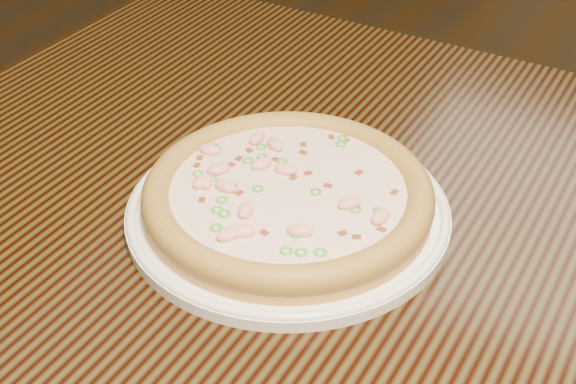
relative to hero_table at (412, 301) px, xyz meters
The scene contains 4 objects.
ground 0.92m from the hero_table, 109.18° to the left, with size 9.00×9.00×0.00m, color black.
hero_table is the anchor object (origin of this frame).
plate 0.17m from the hero_table, 157.38° to the right, with size 0.32×0.32×0.02m.
pizza 0.18m from the hero_table, 157.35° to the right, with size 0.28×0.28×0.03m.
Camera 1 is at (0.40, -1.20, 1.23)m, focal length 50.00 mm.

